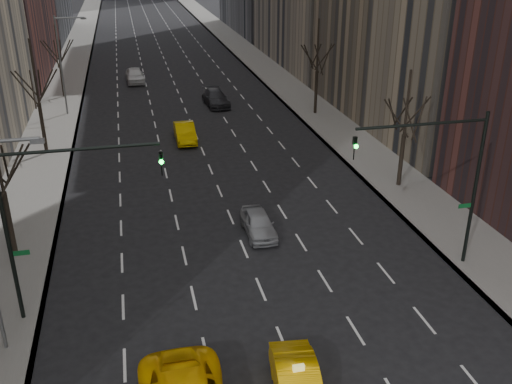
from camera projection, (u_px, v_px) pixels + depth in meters
sidewalk_left at (73, 64)px, 76.58m from camera, size 4.50×320.00×0.15m
sidewalk_right at (251, 56)px, 81.58m from camera, size 4.50×320.00×0.15m
tree_lw_b at (3, 192)px, 28.85m from camera, size 3.36×3.50×7.82m
tree_lw_c at (39, 104)px, 42.97m from camera, size 3.36×3.50×8.74m
tree_lw_d at (60, 64)px, 59.19m from camera, size 3.36×3.50×7.36m
tree_rw_b at (404, 135)px, 37.30m from camera, size 3.36×3.50×7.82m
tree_rw_c at (317, 72)px, 53.20m from camera, size 3.36×3.50×8.74m
traffic_mast_left at (46, 204)px, 23.37m from camera, size 6.69×0.39×8.00m
traffic_mast_right at (447, 168)px, 27.08m from camera, size 6.69×0.39×8.00m
streetlight_far at (64, 56)px, 52.35m from camera, size 2.83×0.22×9.00m
silver_sedan_ahead at (258, 223)px, 32.33m from camera, size 1.60×3.95×1.34m
far_taxi at (185, 132)px, 47.24m from camera, size 1.61×4.57×1.51m
far_suv_grey at (216, 98)px, 57.44m from camera, size 2.44×5.34×1.51m
far_car_white at (135, 75)px, 66.55m from camera, size 2.21×5.05×1.69m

